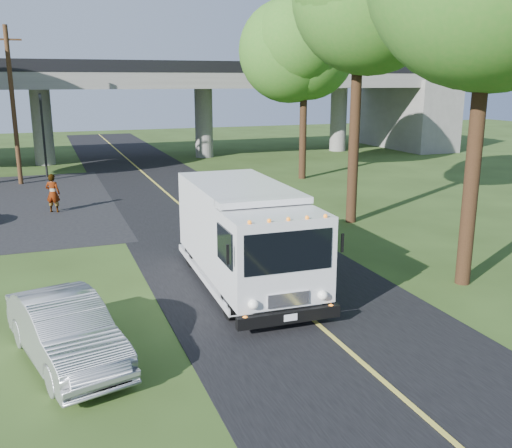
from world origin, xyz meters
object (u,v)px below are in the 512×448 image
utility_pole (13,105)px  tree_right_far (309,40)px  pedestrian (53,193)px  silver_sedan (66,331)px  step_van (245,233)px  traffic_signal (43,126)px

utility_pole → tree_right_far: (16.71, -4.16, 3.71)m
utility_pole → pedestrian: size_ratio=4.95×
silver_sedan → step_van: bearing=16.2°
tree_right_far → step_van: tree_right_far is taller
step_van → pedestrian: step_van is taller
utility_pole → tree_right_far: 17.61m
tree_right_far → step_van: 20.56m
silver_sedan → traffic_signal: bearing=75.3°
pedestrian → utility_pole: bearing=-53.2°
pedestrian → step_van: bearing=138.4°
traffic_signal → step_van: traffic_signal is taller
utility_pole → traffic_signal: bearing=53.1°
utility_pole → step_van: 22.12m
utility_pole → pedestrian: bearing=-79.1°
tree_right_far → step_van: size_ratio=1.52×
tree_right_far → pedestrian: bearing=-163.8°
traffic_signal → pedestrian: bearing=-89.2°
traffic_signal → tree_right_far: 17.18m
traffic_signal → tree_right_far: bearing=-22.1°
traffic_signal → pedestrian: 10.79m
traffic_signal → utility_pole: 2.86m
traffic_signal → utility_pole: utility_pole is taller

